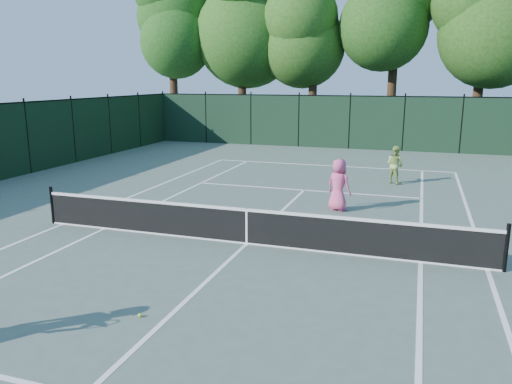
% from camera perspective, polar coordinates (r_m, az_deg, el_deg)
% --- Properties ---
extents(ground, '(90.00, 90.00, 0.00)m').
position_cam_1_polar(ground, '(12.45, -1.07, -5.95)').
color(ground, '#4E5F55').
rests_on(ground, ground).
extents(sideline_doubles_left, '(0.10, 23.77, 0.01)m').
position_cam_1_polar(sideline_doubles_left, '(15.09, -21.17, -3.44)').
color(sideline_doubles_left, white).
rests_on(sideline_doubles_left, ground).
extents(sideline_doubles_right, '(0.10, 23.77, 0.01)m').
position_cam_1_polar(sideline_doubles_right, '(11.92, 24.95, -8.05)').
color(sideline_doubles_right, white).
rests_on(sideline_doubles_right, ground).
extents(sideline_singles_left, '(0.10, 23.77, 0.01)m').
position_cam_1_polar(sideline_singles_left, '(14.28, -16.90, -4.02)').
color(sideline_singles_left, white).
rests_on(sideline_singles_left, ground).
extents(sideline_singles_right, '(0.10, 23.77, 0.01)m').
position_cam_1_polar(sideline_singles_right, '(11.82, 18.30, -7.65)').
color(sideline_singles_right, white).
rests_on(sideline_singles_right, ground).
extents(baseline_far, '(10.97, 0.10, 0.01)m').
position_cam_1_polar(baseline_far, '(23.67, 8.47, 2.99)').
color(baseline_far, white).
rests_on(baseline_far, ground).
extents(service_line_far, '(8.23, 0.10, 0.01)m').
position_cam_1_polar(service_line_far, '(18.39, 5.52, 0.22)').
color(service_line_far, white).
rests_on(service_line_far, ground).
extents(center_service_line, '(0.10, 12.80, 0.01)m').
position_cam_1_polar(center_service_line, '(12.44, -1.07, -5.94)').
color(center_service_line, white).
rests_on(center_service_line, ground).
extents(tennis_net, '(11.69, 0.09, 1.06)m').
position_cam_1_polar(tennis_net, '(12.30, -1.08, -3.85)').
color(tennis_net, black).
rests_on(tennis_net, ground).
extents(fence_far, '(24.00, 0.05, 3.00)m').
position_cam_1_polar(fence_far, '(29.48, 10.64, 7.78)').
color(fence_far, black).
rests_on(fence_far, ground).
extents(tree_0, '(6.40, 6.40, 13.14)m').
position_cam_1_polar(tree_0, '(36.96, -9.67, 19.16)').
color(tree_0, black).
rests_on(tree_0, ground).
extents(tree_1, '(6.80, 6.80, 13.98)m').
position_cam_1_polar(tree_1, '(35.50, -1.65, 20.46)').
color(tree_1, black).
rests_on(tree_1, ground).
extents(tree_2, '(6.00, 6.00, 12.40)m').
position_cam_1_polar(tree_2, '(33.83, 6.70, 19.11)').
color(tree_2, black).
rests_on(tree_2, ground).
extents(tree_4, '(6.20, 6.20, 12.97)m').
position_cam_1_polar(tree_4, '(33.12, 24.85, 18.92)').
color(tree_4, black).
rests_on(tree_4, ground).
extents(player_pink, '(0.93, 0.79, 1.61)m').
position_cam_1_polar(player_pink, '(15.57, 9.43, 0.81)').
color(player_pink, '#E14F84').
rests_on(player_pink, ground).
extents(player_green, '(0.91, 0.87, 1.47)m').
position_cam_1_polar(player_green, '(20.13, 15.60, 3.03)').
color(player_green, '#97B95C').
rests_on(player_green, ground).
extents(loose_ball_midcourt, '(0.07, 0.07, 0.07)m').
position_cam_1_polar(loose_ball_midcourt, '(9.07, -13.11, -13.55)').
color(loose_ball_midcourt, '#C4D82C').
rests_on(loose_ball_midcourt, ground).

